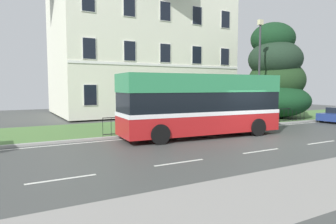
% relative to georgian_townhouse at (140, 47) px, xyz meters
% --- Properties ---
extents(ground_plane, '(60.00, 56.00, 0.18)m').
position_rel_georgian_townhouse_xyz_m(ground_plane, '(-1.04, -16.50, -6.73)').
color(ground_plane, '#424543').
extents(georgian_townhouse, '(16.69, 11.02, 13.13)m').
position_rel_georgian_townhouse_xyz_m(georgian_townhouse, '(0.00, 0.00, 0.00)').
color(georgian_townhouse, silver).
rests_on(georgian_townhouse, ground_plane).
extents(iron_verge_railing, '(15.94, 0.04, 0.97)m').
position_rel_georgian_townhouse_xyz_m(iron_verge_railing, '(0.00, -13.34, -6.09)').
color(iron_verge_railing, black).
rests_on(iron_verge_railing, ground_plane).
extents(evergreen_tree, '(5.94, 5.94, 7.92)m').
position_rel_georgian_townhouse_xyz_m(evergreen_tree, '(7.55, -10.69, -3.30)').
color(evergreen_tree, '#423328').
rests_on(evergreen_tree, ground_plane).
extents(single_decker_bus, '(9.01, 2.99, 3.33)m').
position_rel_georgian_townhouse_xyz_m(single_decker_bus, '(-3.11, -15.29, -4.97)').
color(single_decker_bus, '#AF1B1C').
rests_on(single_decker_bus, ground_plane).
extents(street_lamp_post, '(0.36, 0.24, 7.30)m').
position_rel_georgian_townhouse_xyz_m(street_lamp_post, '(3.78, -12.65, -2.44)').
color(street_lamp_post, '#333338').
rests_on(street_lamp_post, ground_plane).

